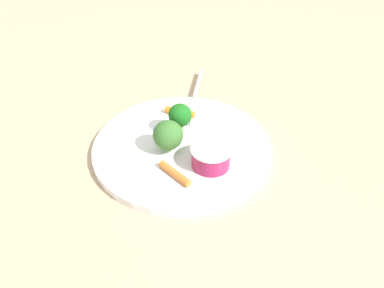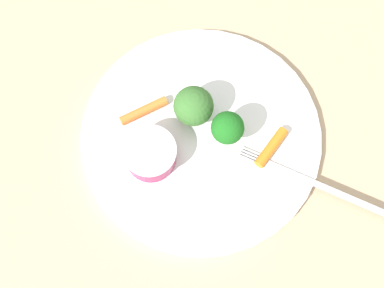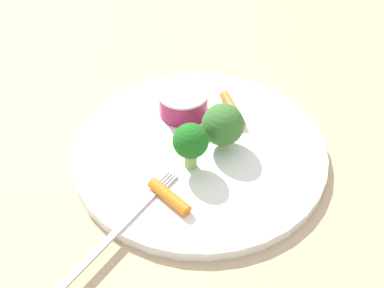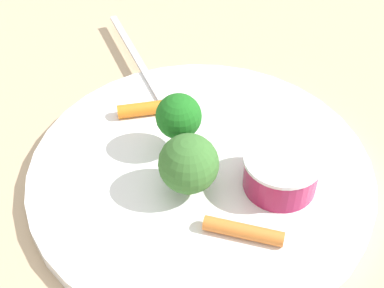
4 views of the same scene
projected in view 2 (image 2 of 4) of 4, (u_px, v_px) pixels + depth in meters
ground_plane at (201, 139)px, 0.64m from camera, size 2.40×2.40×0.00m
plate at (201, 137)px, 0.63m from camera, size 0.27×0.27×0.01m
sauce_cup at (150, 154)px, 0.60m from camera, size 0.06×0.06×0.03m
broccoli_floret_0 at (227, 128)px, 0.59m from camera, size 0.04×0.04×0.05m
broccoli_floret_1 at (194, 106)px, 0.61m from camera, size 0.04×0.04×0.05m
carrot_stick_0 at (144, 111)px, 0.63m from camera, size 0.06×0.04×0.01m
carrot_stick_1 at (271, 147)px, 0.62m from camera, size 0.04×0.05×0.01m
fork at (316, 184)px, 0.61m from camera, size 0.17×0.09×0.00m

